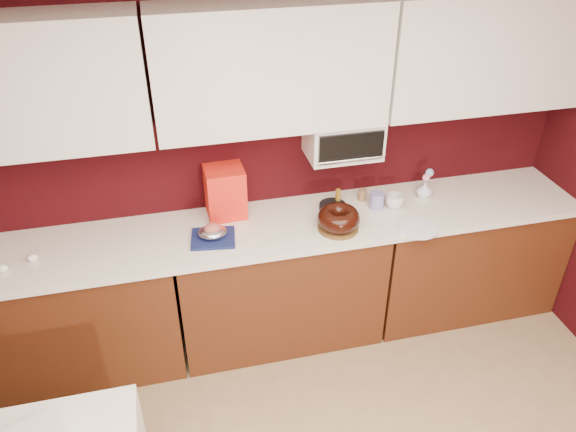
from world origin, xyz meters
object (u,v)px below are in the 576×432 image
Objects in this scene: flower_vase at (424,189)px; bundt_cake at (339,218)px; blue_jar at (377,200)px; pandoro_box at (225,192)px; foil_ham_nest at (213,232)px; toaster_oven at (343,137)px; coffee_mug at (395,200)px.

bundt_cake is at bearing -160.88° from flower_vase.
flower_vase is (0.68, 0.23, -0.02)m from bundt_cake.
pandoro_box is at bearing 170.86° from blue_jar.
bundt_cake is 0.80× the size of pandoro_box.
foil_ham_nest is 1.55× the size of blue_jar.
blue_jar is at bearing -171.33° from flower_vase.
toaster_oven is 0.71m from flower_vase.
pandoro_box reaches higher than blue_jar.
toaster_oven reaches higher than flower_vase.
foil_ham_nest is at bearing -175.83° from coffee_mug.
bundt_cake is 0.76m from foil_ham_nest.
toaster_oven is 4.10× the size of blue_jar.
toaster_oven is 0.99m from foil_ham_nest.
foil_ham_nest is 1.45m from flower_vase.
foil_ham_nest is at bearing -164.97° from toaster_oven.
bundt_cake is 2.10× the size of flower_vase.
bundt_cake is 0.46m from coffee_mug.
blue_jar reaches higher than foil_ham_nest.
flower_vase is at bearing 19.12° from bundt_cake.
flower_vase reaches higher than foil_ham_nest.
bundt_cake is at bearing -109.12° from toaster_oven.
coffee_mug is at bearing -23.91° from toaster_oven.
toaster_oven is at bearing 70.88° from bundt_cake.
coffee_mug is 1.02× the size of blue_jar.
toaster_oven is 2.65× the size of foil_ham_nest.
flower_vase is at bearing -5.87° from pandoro_box.
toaster_oven is 1.38× the size of pandoro_box.
foil_ham_nest is (-0.76, 0.07, -0.02)m from bundt_cake.
foil_ham_nest is 1.08m from blue_jar.
pandoro_box reaches higher than flower_vase.
foil_ham_nest is at bearing -173.40° from flower_vase.
flower_vase is (0.24, 0.08, 0.01)m from coffee_mug.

